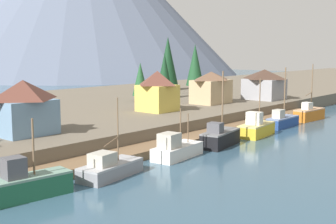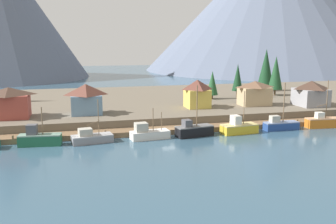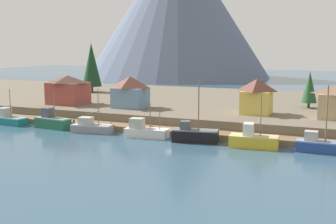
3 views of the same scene
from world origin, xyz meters
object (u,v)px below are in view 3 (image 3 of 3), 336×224
object	(u,v)px
fishing_boat_yellow	(253,140)
house_red	(68,89)
conifer_back_left	(310,87)
fishing_boat_teal	(9,119)
house_blue	(130,92)
fishing_boat_black	(194,135)
fishing_boat_green	(52,122)
house_yellow	(257,96)
fishing_boat_white	(145,131)
fishing_boat_blue	(321,145)
conifer_mid_right	(92,65)
fishing_boat_grey	(91,127)

from	to	relation	value
fishing_boat_yellow	house_red	world-z (taller)	house_red
house_red	conifer_back_left	distance (m)	50.77
fishing_boat_teal	fishing_boat_yellow	world-z (taller)	fishing_boat_yellow
house_blue	conifer_back_left	world-z (taller)	conifer_back_left
fishing_boat_teal	fishing_boat_black	bearing A→B (deg)	3.28
fishing_boat_green	house_yellow	world-z (taller)	house_yellow
fishing_boat_green	house_yellow	bearing A→B (deg)	32.27
house_red	conifer_back_left	bearing A→B (deg)	16.16
fishing_boat_teal	fishing_boat_green	world-z (taller)	fishing_boat_teal
house_yellow	conifer_back_left	world-z (taller)	conifer_back_left
fishing_boat_white	conifer_back_left	xyz separation A→B (m)	(23.16, 28.21, 5.71)
fishing_boat_yellow	fishing_boat_teal	bearing A→B (deg)	173.06
house_yellow	fishing_boat_blue	bearing A→B (deg)	-51.48
fishing_boat_black	conifer_mid_right	world-z (taller)	conifer_mid_right
conifer_mid_right	fishing_boat_grey	bearing A→B (deg)	-56.90
fishing_boat_teal	fishing_boat_blue	distance (m)	56.93
fishing_boat_green	fishing_boat_black	size ratio (longest dim) A/B	0.76
fishing_boat_teal	house_yellow	world-z (taller)	house_yellow
fishing_boat_green	house_red	xyz separation A→B (m)	(-6.48, 13.83, 4.43)
fishing_boat_grey	house_blue	xyz separation A→B (m)	(-0.11, 14.60, 4.84)
fishing_boat_grey	fishing_boat_blue	size ratio (longest dim) A/B	0.81
fishing_boat_grey	fishing_boat_white	xyz separation A→B (m)	(10.34, 0.17, 0.12)
fishing_boat_teal	fishing_boat_grey	xyz separation A→B (m)	(19.08, -0.37, -0.10)
fishing_boat_black	fishing_boat_blue	size ratio (longest dim) A/B	1.01
fishing_boat_green	conifer_back_left	world-z (taller)	conifer_back_left
fishing_boat_white	fishing_boat_yellow	distance (m)	18.00
fishing_boat_yellow	fishing_boat_blue	bearing A→B (deg)	-2.35
fishing_boat_black	conifer_mid_right	size ratio (longest dim) A/B	0.72
fishing_boat_teal	fishing_boat_blue	bearing A→B (deg)	4.17
fishing_boat_teal	house_red	world-z (taller)	house_red
fishing_boat_teal	house_blue	world-z (taller)	house_blue
fishing_boat_blue	house_blue	world-z (taller)	fishing_boat_blue
fishing_boat_blue	conifer_back_left	distance (m)	28.50
conifer_back_left	fishing_boat_black	bearing A→B (deg)	-116.94
fishing_boat_teal	fishing_boat_black	world-z (taller)	fishing_boat_black
fishing_boat_black	fishing_boat_yellow	world-z (taller)	fishing_boat_black
fishing_boat_white	conifer_back_left	distance (m)	36.94
fishing_boat_white	fishing_boat_black	xyz separation A→B (m)	(8.76, -0.11, 0.11)
conifer_mid_right	conifer_back_left	world-z (taller)	conifer_mid_right
house_red	fishing_boat_black	bearing A→B (deg)	-22.43
fishing_boat_yellow	conifer_back_left	bearing A→B (deg)	73.05
house_yellow	fishing_boat_grey	bearing A→B (deg)	-146.79
fishing_boat_teal	fishing_boat_yellow	xyz separation A→B (m)	(47.42, -0.27, 0.11)
fishing_boat_teal	conifer_back_left	world-z (taller)	conifer_back_left
house_yellow	fishing_boat_black	bearing A→B (deg)	-110.59
house_blue	conifer_back_left	bearing A→B (deg)	22.29
fishing_boat_black	conifer_mid_right	bearing A→B (deg)	129.49
conifer_back_left	conifer_mid_right	bearing A→B (deg)	171.24
house_red	fishing_boat_grey	bearing A→B (deg)	-43.04
fishing_boat_black	fishing_boat_blue	bearing A→B (deg)	-7.63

